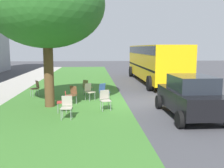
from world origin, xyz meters
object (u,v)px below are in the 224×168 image
Objects in this scene: chair_6 at (89,90)px; chair_7 at (104,91)px; street_tree at (46,5)px; chair_3 at (67,105)px; chair_1 at (72,94)px; chair_2 at (87,86)px; parked_car at (190,96)px; chair_4 at (36,87)px; chair_5 at (105,99)px; school_bus at (155,60)px; chair_0 at (64,100)px.

chair_7 is at bearing -98.02° from chair_6.
street_tree is 4.62m from chair_6.
chair_3 is 3.49m from chair_6.
chair_1 is 1.17m from chair_6.
chair_2 is 1.52m from chair_6.
parked_car is (-3.40, -3.25, 0.32)m from chair_7.
chair_6 and chair_7 have the same top height.
chair_4 is 5.12m from chair_5.
chair_1 is 1.00× the size of chair_5.
parked_car reaches higher than chair_4.
chair_5 is (-3.69, -0.88, 0.00)m from chair_2.
street_tree is 4.93m from chair_7.
chair_4 and chair_5 have the same top height.
parked_car is 10.25m from school_bus.
street_tree is 4.28m from chair_0.
chair_2 is at bearing 39.57° from parked_car.
street_tree reaches higher than chair_7.
chair_3 is 5.21m from chair_4.
chair_1 is at bearing 164.55° from chair_2.
chair_6 is at bearing -113.79° from chair_4.
chair_0 and chair_1 have the same top height.
chair_0 is at bearing 13.02° from chair_3.
parked_car is at bearing -131.32° from chair_6.
street_tree reaches higher than chair_1.
school_bus is (6.65, -5.03, 1.24)m from chair_6.
school_bus is (5.32, -8.04, 1.24)m from chair_4.
chair_4 is at bearing 27.88° from chair_0.
chair_2 is 1.00× the size of chair_7.
chair_2 is at bearing -30.76° from street_tree.
school_bus is at bearing -5.87° from parked_car.
chair_4 is 1.00× the size of chair_6.
chair_0 is 1.57m from chair_1.
street_tree is 7.40× the size of chair_2.
chair_4 is 0.08× the size of school_bus.
chair_4 is (-0.19, 2.85, 0.00)m from chair_2.
chair_2 is at bearing 134.71° from school_bus.
chair_3 and chair_4 have the same top height.
chair_2 is (2.35, -0.65, 0.00)m from chair_1.
school_bus reaches higher than chair_2.
chair_3 and chair_7 have the same top height.
chair_6 is at bearing -174.06° from chair_2.
chair_7 is 4.71m from parked_car.
chair_6 is at bearing 81.98° from chair_7.
chair_5 is at bearing 179.50° from chair_7.
street_tree reaches higher than school_bus.
chair_7 is 0.08× the size of school_bus.
chair_6 is at bearing 18.42° from chair_5.
chair_7 is (2.29, -1.78, 0.00)m from chair_0.
school_bus is (10.15, -1.04, 0.92)m from parked_car.
chair_4 is 4.01m from chair_7.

